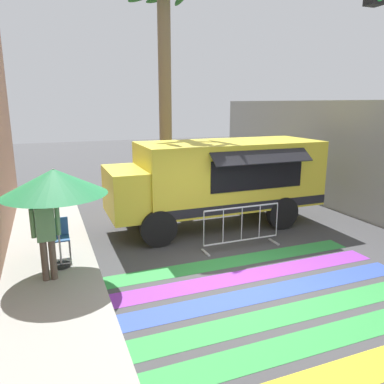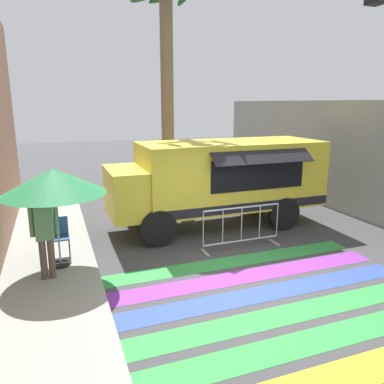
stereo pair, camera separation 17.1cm
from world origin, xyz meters
TOP-DOWN VIEW (x-y plane):
  - ground_plane at (0.00, 0.00)m, footprint 60.00×60.00m
  - concrete_wall_right at (5.39, 3.00)m, footprint 0.20×16.00m
  - crosswalk_painted at (0.00, -1.16)m, footprint 6.40×4.36m
  - food_truck at (0.84, 3.22)m, footprint 6.09×2.54m
  - patio_umbrella at (-3.47, 1.46)m, footprint 2.06×2.06m
  - folding_chair at (-3.47, 2.07)m, footprint 0.43×0.43m
  - vendor_person at (-3.70, 0.94)m, footprint 0.53×0.23m
  - barricade_front at (0.75, 1.42)m, footprint 2.05×0.44m
  - palm_tree at (0.27, 6.03)m, footprint 2.14×2.36m

SIDE VIEW (x-z plane):
  - ground_plane at x=0.00m, z-range 0.00..0.00m
  - crosswalk_painted at x=0.00m, z-range 0.00..0.01m
  - barricade_front at x=0.75m, z-range 0.00..1.06m
  - folding_chair at x=-3.47m, z-range 0.27..1.13m
  - vendor_person at x=-3.70m, z-range 0.30..2.01m
  - food_truck at x=0.84m, z-range 0.22..2.67m
  - concrete_wall_right at x=5.39m, z-range 0.00..3.59m
  - patio_umbrella at x=-3.47m, z-range 0.95..3.02m
  - palm_tree at x=0.27m, z-range 1.05..8.48m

